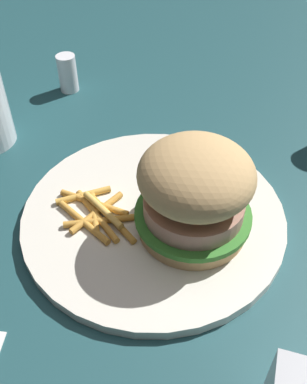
# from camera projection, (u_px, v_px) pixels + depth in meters

# --- Properties ---
(ground_plane) EXTENTS (1.60, 1.60, 0.00)m
(ground_plane) POSITION_uv_depth(u_px,v_px,m) (169.00, 202.00, 0.50)
(ground_plane) COLOR #1E474C
(plate) EXTENTS (0.28, 0.28, 0.01)m
(plate) POSITION_uv_depth(u_px,v_px,m) (154.00, 216.00, 0.48)
(plate) COLOR silver
(plate) RESTS_ON ground_plane
(sandwich) EXTENTS (0.12, 0.12, 0.10)m
(sandwich) POSITION_uv_depth(u_px,v_px,m) (195.00, 191.00, 0.42)
(sandwich) COLOR tan
(sandwich) RESTS_ON plate
(fries_pile) EXTENTS (0.08, 0.10, 0.01)m
(fries_pile) POSITION_uv_depth(u_px,v_px,m) (96.00, 213.00, 0.47)
(fries_pile) COLOR gold
(fries_pile) RESTS_ON plate
(salt_shaker) EXTENTS (0.03, 0.03, 0.06)m
(salt_shaker) POSITION_uv_depth(u_px,v_px,m) (68.00, 73.00, 0.65)
(salt_shaker) COLOR white
(salt_shaker) RESTS_ON ground_plane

